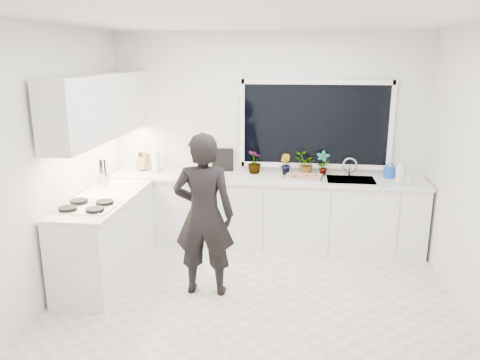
# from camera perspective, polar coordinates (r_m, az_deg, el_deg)

# --- Properties ---
(floor) EXTENTS (4.00, 3.50, 0.02)m
(floor) POSITION_cam_1_polar(r_m,az_deg,el_deg) (4.89, 1.63, -14.57)
(floor) COLOR beige
(floor) RESTS_ON ground
(wall_back) EXTENTS (4.00, 0.02, 2.70)m
(wall_back) POSITION_cam_1_polar(r_m,az_deg,el_deg) (6.10, 3.41, 5.05)
(wall_back) COLOR white
(wall_back) RESTS_ON ground
(wall_left) EXTENTS (0.02, 3.50, 2.70)m
(wall_left) POSITION_cam_1_polar(r_m,az_deg,el_deg) (4.99, -21.89, 1.74)
(wall_left) COLOR white
(wall_left) RESTS_ON ground
(ceiling) EXTENTS (4.00, 3.50, 0.02)m
(ceiling) POSITION_cam_1_polar(r_m,az_deg,el_deg) (4.26, 1.92, 19.15)
(ceiling) COLOR white
(ceiling) RESTS_ON wall_back
(window) EXTENTS (1.80, 0.02, 1.00)m
(window) POSITION_cam_1_polar(r_m,az_deg,el_deg) (6.02, 9.16, 6.68)
(window) COLOR black
(window) RESTS_ON wall_back
(base_cabinets_back) EXTENTS (3.92, 0.58, 0.88)m
(base_cabinets_back) POSITION_cam_1_polar(r_m,az_deg,el_deg) (6.02, 3.07, -4.02)
(base_cabinets_back) COLOR white
(base_cabinets_back) RESTS_ON floor
(base_cabinets_left) EXTENTS (0.58, 1.60, 0.88)m
(base_cabinets_left) POSITION_cam_1_polar(r_m,az_deg,el_deg) (5.40, -15.98, -6.90)
(base_cabinets_left) COLOR white
(base_cabinets_left) RESTS_ON floor
(countertop_back) EXTENTS (3.94, 0.62, 0.04)m
(countertop_back) POSITION_cam_1_polar(r_m,az_deg,el_deg) (5.88, 3.12, 0.19)
(countertop_back) COLOR silver
(countertop_back) RESTS_ON base_cabinets_back
(countertop_left) EXTENTS (0.62, 1.60, 0.04)m
(countertop_left) POSITION_cam_1_polar(r_m,az_deg,el_deg) (5.25, -16.34, -2.24)
(countertop_left) COLOR silver
(countertop_left) RESTS_ON base_cabinets_left
(upper_cabinets) EXTENTS (0.34, 2.10, 0.70)m
(upper_cabinets) POSITION_cam_1_polar(r_m,az_deg,el_deg) (5.43, -16.79, 8.55)
(upper_cabinets) COLOR white
(upper_cabinets) RESTS_ON wall_left
(sink) EXTENTS (0.58, 0.42, 0.14)m
(sink) POSITION_cam_1_polar(r_m,az_deg,el_deg) (5.92, 13.32, -0.41)
(sink) COLOR silver
(sink) RESTS_ON countertop_back
(faucet) EXTENTS (0.03, 0.03, 0.22)m
(faucet) POSITION_cam_1_polar(r_m,az_deg,el_deg) (6.07, 13.23, 1.55)
(faucet) COLOR silver
(faucet) RESTS_ON countertop_back
(stovetop) EXTENTS (0.56, 0.48, 0.03)m
(stovetop) POSITION_cam_1_polar(r_m,az_deg,el_deg) (4.95, -18.18, -3.02)
(stovetop) COLOR black
(stovetop) RESTS_ON countertop_left
(person) EXTENTS (0.63, 0.43, 1.69)m
(person) POSITION_cam_1_polar(r_m,az_deg,el_deg) (4.72, -4.43, -4.29)
(person) COLOR black
(person) RESTS_ON floor
(pizza_tray) EXTENTS (0.53, 0.42, 0.03)m
(pizza_tray) POSITION_cam_1_polar(r_m,az_deg,el_deg) (5.84, 7.74, 0.32)
(pizza_tray) COLOR silver
(pizza_tray) RESTS_ON countertop_back
(pizza) EXTENTS (0.48, 0.37, 0.01)m
(pizza) POSITION_cam_1_polar(r_m,az_deg,el_deg) (5.83, 7.74, 0.48)
(pizza) COLOR #B32517
(pizza) RESTS_ON pizza_tray
(watering_can) EXTENTS (0.16, 0.16, 0.13)m
(watering_can) POSITION_cam_1_polar(r_m,az_deg,el_deg) (6.11, 17.74, 0.88)
(watering_can) COLOR blue
(watering_can) RESTS_ON countertop_back
(paper_towel_roll) EXTENTS (0.13, 0.13, 0.26)m
(paper_towel_roll) POSITION_cam_1_polar(r_m,az_deg,el_deg) (6.22, -10.19, 2.22)
(paper_towel_roll) COLOR silver
(paper_towel_roll) RESTS_ON countertop_back
(knife_block) EXTENTS (0.16, 0.14, 0.22)m
(knife_block) POSITION_cam_1_polar(r_m,az_deg,el_deg) (6.32, -11.71, 2.16)
(knife_block) COLOR #986446
(knife_block) RESTS_ON countertop_back
(utensil_crock) EXTENTS (0.15, 0.15, 0.16)m
(utensil_crock) POSITION_cam_1_polar(r_m,az_deg,el_deg) (5.69, -16.30, 0.13)
(utensil_crock) COLOR #A8A8AC
(utensil_crock) RESTS_ON countertop_left
(picture_frame_large) EXTENTS (0.22, 0.04, 0.28)m
(picture_frame_large) POSITION_cam_1_polar(r_m,az_deg,el_deg) (6.16, -2.42, 2.41)
(picture_frame_large) COLOR black
(picture_frame_large) RESTS_ON countertop_back
(picture_frame_small) EXTENTS (0.25, 0.04, 0.30)m
(picture_frame_small) POSITION_cam_1_polar(r_m,az_deg,el_deg) (6.15, -1.98, 2.49)
(picture_frame_small) COLOR black
(picture_frame_small) RESTS_ON countertop_back
(herb_plants) EXTENTS (1.07, 0.26, 0.32)m
(herb_plants) POSITION_cam_1_polar(r_m,az_deg,el_deg) (5.99, 6.51, 2.03)
(herb_plants) COLOR #26662D
(herb_plants) RESTS_ON countertop_back
(soap_bottles) EXTENTS (0.18, 0.14, 0.32)m
(soap_bottles) POSITION_cam_1_polar(r_m,az_deg,el_deg) (5.82, 19.15, 0.87)
(soap_bottles) COLOR #D8BF66
(soap_bottles) RESTS_ON countertop_back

